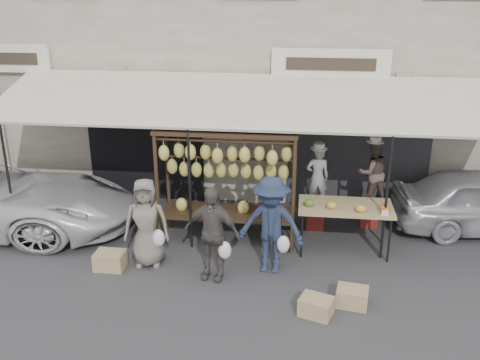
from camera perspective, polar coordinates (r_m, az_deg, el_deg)
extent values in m
plane|color=#2D2D30|center=(9.12, -0.38, -10.81)|extent=(90.00, 90.00, 0.00)
cube|color=#BEB5A6|center=(14.31, 3.03, 15.55)|extent=(24.00, 6.00, 7.00)
cube|color=#232328|center=(11.77, 12.49, 2.79)|extent=(3.00, 0.10, 2.50)
cube|color=black|center=(12.22, -10.02, 3.63)|extent=(2.60, 0.10, 2.50)
cube|color=silver|center=(11.24, 9.64, 12.13)|extent=(2.40, 0.10, 0.60)
cube|color=silver|center=(12.98, -23.71, 11.83)|extent=(2.00, 0.10, 0.60)
cube|color=beige|center=(10.29, 1.23, 8.53)|extent=(10.00, 2.34, 0.63)
cylinder|color=black|center=(11.04, -23.42, -0.21)|extent=(0.05, 0.05, 2.30)
cylinder|color=black|center=(9.78, -5.36, -1.11)|extent=(0.05, 0.05, 2.30)
cylinder|color=black|center=(9.69, 15.34, -2.01)|extent=(0.05, 0.05, 2.30)
cylinder|color=black|center=(9.97, -8.82, -1.15)|extent=(0.07, 0.07, 2.20)
cylinder|color=black|center=(9.62, 5.69, -1.82)|extent=(0.07, 0.07, 2.20)
cylinder|color=black|center=(10.69, -7.69, 0.43)|extent=(0.07, 0.07, 2.20)
cylinder|color=black|center=(10.36, 5.82, -0.15)|extent=(0.07, 0.07, 2.20)
cube|color=black|center=(9.74, -1.41, 5.40)|extent=(2.60, 0.90, 0.07)
cylinder|color=black|center=(9.44, -1.71, 4.14)|extent=(2.50, 0.05, 0.05)
cylinder|color=black|center=(10.10, -1.12, 5.26)|extent=(2.50, 0.05, 0.05)
cylinder|color=black|center=(9.90, -1.38, 2.33)|extent=(2.50, 0.05, 0.05)
cube|color=black|center=(10.29, -1.33, -3.50)|extent=(2.50, 0.80, 0.05)
ellipsoid|color=#CFCC59|center=(9.73, -8.12, 2.89)|extent=(0.20, 0.18, 0.30)
ellipsoid|color=#CFCC59|center=(9.81, -6.52, 3.19)|extent=(0.20, 0.18, 0.30)
ellipsoid|color=#CFCC59|center=(9.61, -5.31, 2.98)|extent=(0.20, 0.18, 0.30)
ellipsoid|color=#CFCC59|center=(9.71, -3.71, 3.02)|extent=(0.20, 0.18, 0.30)
ellipsoid|color=#CFCC59|center=(9.54, -2.42, 2.59)|extent=(0.20, 0.18, 0.30)
ellipsoid|color=#CFCC59|center=(9.64, -0.84, 2.81)|extent=(0.20, 0.18, 0.30)
ellipsoid|color=#CFCC59|center=(9.46, 0.50, 2.70)|extent=(0.20, 0.18, 0.30)
ellipsoid|color=#CFCC59|center=(9.58, 2.06, 2.90)|extent=(0.20, 0.18, 0.30)
ellipsoid|color=#CFCC59|center=(9.43, 3.46, 2.35)|extent=(0.20, 0.18, 0.30)
ellipsoid|color=#CFCC59|center=(9.55, 4.98, 2.80)|extent=(0.20, 0.18, 0.30)
ellipsoid|color=#CFCC59|center=(10.16, -7.25, 1.46)|extent=(0.20, 0.18, 0.30)
ellipsoid|color=#CFCC59|center=(10.12, -5.95, 1.17)|extent=(0.20, 0.18, 0.30)
ellipsoid|color=#CFCC59|center=(10.07, -4.66, 1.10)|extent=(0.20, 0.18, 0.30)
ellipsoid|color=#CFCC59|center=(10.03, -3.35, 1.02)|extent=(0.20, 0.18, 0.30)
ellipsoid|color=#CFCC59|center=(9.99, -2.03, 1.05)|extent=(0.20, 0.18, 0.30)
ellipsoid|color=#CFCC59|center=(9.95, -0.71, 1.08)|extent=(0.20, 0.18, 0.30)
ellipsoid|color=#CFCC59|center=(9.93, 0.63, 0.94)|extent=(0.20, 0.18, 0.30)
ellipsoid|color=#CFCC59|center=(9.92, 1.97, 0.78)|extent=(0.20, 0.18, 0.30)
ellipsoid|color=#CFCC59|center=(9.89, 3.32, 0.96)|extent=(0.20, 0.18, 0.30)
ellipsoid|color=#CFCC59|center=(9.88, 4.66, 0.81)|extent=(0.20, 0.18, 0.30)
cube|color=tan|center=(9.92, 11.20, -2.82)|extent=(1.70, 0.90, 0.05)
cylinder|color=black|center=(9.74, 6.61, -5.93)|extent=(0.04, 0.04, 0.85)
cylinder|color=black|center=(9.87, 15.63, -6.24)|extent=(0.04, 0.04, 0.85)
cylinder|color=black|center=(10.41, 6.66, -4.12)|extent=(0.04, 0.04, 0.85)
cylinder|color=black|center=(10.53, 15.09, -4.43)|extent=(0.04, 0.04, 0.85)
ellipsoid|color=#477226|center=(9.73, 7.39, -2.45)|extent=(0.18, 0.14, 0.14)
ellipsoid|color=gold|center=(9.69, 9.76, -2.70)|extent=(0.18, 0.14, 0.14)
ellipsoid|color=gold|center=(9.65, 12.76, -3.00)|extent=(0.18, 0.14, 0.14)
ellipsoid|color=#B25919|center=(9.79, 15.17, -2.89)|extent=(0.18, 0.14, 0.14)
imported|color=gray|center=(10.62, 8.24, 0.29)|extent=(0.49, 0.35, 1.25)
imported|color=brown|center=(10.95, 13.95, 0.78)|extent=(0.77, 0.68, 1.34)
imported|color=#6E665C|center=(9.42, -9.96, -4.52)|extent=(0.85, 0.61, 1.61)
imported|color=#4E4844|center=(8.88, -3.02, -5.70)|extent=(1.02, 0.57, 1.64)
imported|color=#212B45|center=(9.05, 3.32, -4.86)|extent=(1.19, 0.77, 1.73)
cube|color=maroon|center=(10.95, 8.01, -3.96)|extent=(0.42, 0.42, 0.48)
cube|color=maroon|center=(11.28, 13.56, -3.59)|extent=(0.39, 0.39, 0.48)
cube|color=tan|center=(8.33, 8.12, -13.21)|extent=(0.57, 0.50, 0.29)
cube|color=tan|center=(8.65, 11.87, -12.10)|extent=(0.53, 0.43, 0.29)
cube|color=tan|center=(9.71, -13.69, -8.32)|extent=(0.51, 0.39, 0.31)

